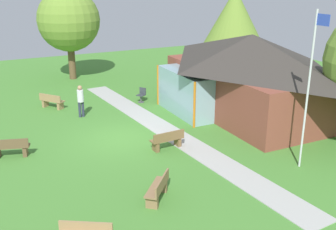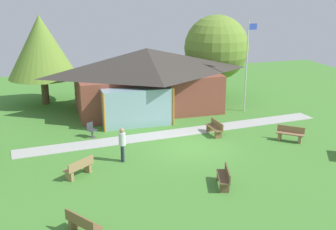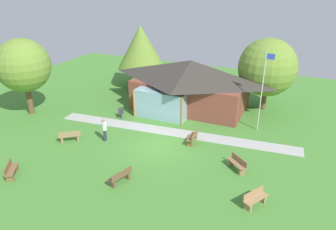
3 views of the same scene
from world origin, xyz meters
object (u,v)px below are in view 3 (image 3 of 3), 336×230
object	(u,v)px
bench_front_center	(120,177)
patio_chair_west	(121,113)
bench_front_left	(11,170)
tree_behind_pavilion_left	(141,47)
bench_lawn_far_right	(255,199)
tree_west_hedge	(23,66)
pavilion	(189,84)
bench_rear_near_path	(193,138)
tree_behind_pavilion_right	(267,68)
bench_mid_right	(237,164)
visitor_strolling_lawn	(104,128)
bench_mid_left	(70,136)
flagpole	(263,89)

from	to	relation	value
bench_front_center	patio_chair_west	size ratio (longest dim) A/B	1.82
bench_front_left	bench_front_center	bearing A→B (deg)	73.74
patio_chair_west	tree_behind_pavilion_left	distance (m)	9.22
bench_lawn_far_right	tree_west_hedge	size ratio (longest dim) A/B	0.24
pavilion	bench_rear_near_path	world-z (taller)	pavilion
bench_front_left	tree_behind_pavilion_right	world-z (taller)	tree_behind_pavilion_right
bench_front_center	tree_behind_pavilion_right	distance (m)	16.09
pavilion	bench_lawn_far_right	bearing A→B (deg)	-54.81
bench_front_center	patio_chair_west	distance (m)	9.22
pavilion	bench_mid_right	distance (m)	10.43
bench_front_center	bench_mid_right	xyz separation A→B (m)	(5.79, 4.08, 0.00)
visitor_strolling_lawn	tree_behind_pavilion_right	distance (m)	14.51
bench_mid_right	tree_behind_pavilion_left	xyz separation A→B (m)	(-12.95, 11.87, 3.77)
tree_west_hedge	visitor_strolling_lawn	bearing A→B (deg)	-10.60
bench_mid_left	bench_front_left	bearing A→B (deg)	-131.59
pavilion	bench_mid_left	world-z (taller)	pavilion
bench_rear_near_path	tree_behind_pavilion_right	bearing A→B (deg)	-26.18
patio_chair_west	bench_front_left	bearing A→B (deg)	47.85
bench_front_left	bench_mid_right	bearing A→B (deg)	82.56
bench_front_left	bench_mid_right	size ratio (longest dim) A/B	1.05
patio_chair_west	visitor_strolling_lawn	xyz separation A→B (m)	(1.07, -3.93, 0.61)
flagpole	visitor_strolling_lawn	distance (m)	11.79
tree_behind_pavilion_right	flagpole	bearing A→B (deg)	-85.50
pavilion	patio_chair_west	bearing A→B (deg)	-134.90
flagpole	bench_mid_right	world-z (taller)	flagpole
pavilion	tree_behind_pavilion_right	world-z (taller)	tree_behind_pavilion_right
bench_mid_left	bench_mid_right	distance (m)	11.79
patio_chair_west	tree_west_hedge	world-z (taller)	tree_west_hedge
patio_chair_west	tree_west_hedge	size ratio (longest dim) A/B	0.13
bench_lawn_far_right	visitor_strolling_lawn	xyz separation A→B (m)	(-11.09, 2.79, 0.62)
bench_front_center	bench_front_left	bearing A→B (deg)	125.08
bench_front_center	bench_mid_left	size ratio (longest dim) A/B	1.08
pavilion	tree_behind_pavilion_left	xyz separation A→B (m)	(-6.71, 3.72, 1.94)
bench_front_center	bench_mid_left	distance (m)	6.56
bench_lawn_far_right	bench_mid_left	xyz separation A→B (m)	(-13.30, 1.67, 0.00)
bench_rear_near_path	tree_behind_pavilion_left	distance (m)	13.98
patio_chair_west	bench_rear_near_path	bearing A→B (deg)	132.70
pavilion	bench_front_center	xyz separation A→B (m)	(0.44, -12.24, -1.84)
pavilion	bench_front_center	distance (m)	12.38
bench_front_center	bench_mid_left	xyz separation A→B (m)	(-5.93, 2.82, 0.00)
bench_rear_near_path	patio_chair_west	distance (m)	7.12
bench_mid_right	tree_behind_pavilion_right	distance (m)	11.12
flagpole	bench_lawn_far_right	size ratio (longest dim) A/B	4.02
visitor_strolling_lawn	tree_behind_pavilion_left	world-z (taller)	tree_behind_pavilion_left
patio_chair_west	visitor_strolling_lawn	distance (m)	4.12
bench_lawn_far_right	visitor_strolling_lawn	distance (m)	11.45
flagpole	tree_behind_pavilion_right	distance (m)	4.53
tree_behind_pavilion_right	tree_behind_pavilion_left	world-z (taller)	tree_behind_pavilion_left
bench_lawn_far_right	bench_rear_near_path	world-z (taller)	same
bench_lawn_far_right	patio_chair_west	world-z (taller)	patio_chair_west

